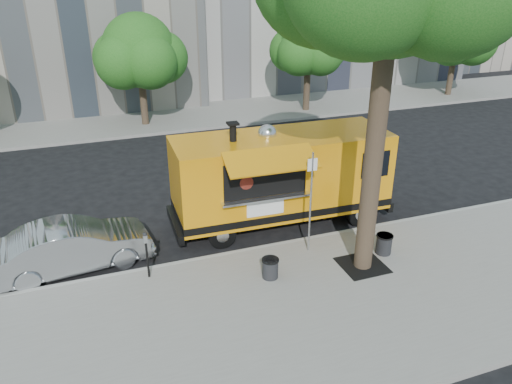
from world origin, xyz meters
TOP-DOWN VIEW (x-y plane):
  - ground at (0.00, 0.00)m, footprint 120.00×120.00m
  - sidewalk at (0.00, -4.00)m, footprint 60.00×6.00m
  - curb at (0.00, -0.93)m, footprint 60.00×0.14m
  - far_sidewalk at (0.00, 13.50)m, footprint 60.00×5.00m
  - tree_well at (2.60, -2.80)m, footprint 1.20×1.20m
  - far_tree_b at (-1.00, 12.70)m, footprint 3.60×3.60m
  - far_tree_c at (8.00, 12.40)m, footprint 3.24×3.24m
  - far_tree_d at (18.00, 12.60)m, footprint 3.78×3.78m
  - sign_post at (1.55, -1.55)m, footprint 0.28×0.06m
  - parking_meter at (-3.00, -1.35)m, footprint 0.11×0.11m
  - food_truck at (1.53, 0.57)m, footprint 7.11×3.36m
  - sedan at (-4.80, 0.00)m, footprint 4.33×1.96m
  - trash_bin_left at (3.50, -2.43)m, footprint 0.48×0.48m
  - trash_bin_right at (0.01, -2.46)m, footprint 0.46×0.46m

SIDE VIEW (x-z plane):
  - ground at x=0.00m, z-range 0.00..0.00m
  - sidewalk at x=0.00m, z-range 0.00..0.15m
  - curb at x=0.00m, z-range -0.01..0.15m
  - far_sidewalk at x=0.00m, z-range 0.00..0.15m
  - tree_well at x=2.60m, z-range 0.14..0.17m
  - trash_bin_right at x=0.01m, z-range 0.17..0.72m
  - trash_bin_left at x=3.50m, z-range 0.17..0.75m
  - sedan at x=-4.80m, z-range 0.00..1.38m
  - parking_meter at x=-3.00m, z-range 0.31..1.65m
  - food_truck at x=1.53m, z-range -0.10..3.38m
  - sign_post at x=1.55m, z-range 0.35..3.35m
  - far_tree_c at x=8.00m, z-range 1.11..6.32m
  - far_tree_b at x=-1.00m, z-range 1.08..6.58m
  - far_tree_d at x=18.00m, z-range 1.07..6.71m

